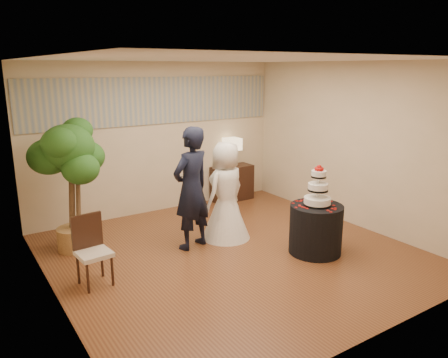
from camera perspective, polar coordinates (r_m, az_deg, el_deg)
floor at (r=6.60m, az=1.19°, el=-9.72°), size 5.00×5.00×0.00m
ceiling at (r=6.02m, az=1.34°, el=15.39°), size 5.00×5.00×0.00m
wall_back at (r=8.31m, az=-8.58°, el=5.26°), size 5.00×0.06×2.80m
wall_front at (r=4.40m, az=20.03°, el=-3.61°), size 5.00×0.06×2.80m
wall_left at (r=5.21m, az=-22.06°, el=-1.07°), size 0.06×5.00×2.80m
wall_right at (r=7.83m, az=16.58°, el=4.27°), size 0.06×5.00×2.80m
mural_border at (r=8.21m, az=-8.70°, el=10.07°), size 4.90×0.02×0.85m
groom at (r=6.55m, az=-4.27°, el=-1.24°), size 0.78×0.62×1.87m
bride at (r=6.94m, az=0.26°, el=-1.56°), size 0.98×0.98×1.58m
cake_table at (r=6.65m, az=11.89°, el=-6.42°), size 0.88×0.88×0.74m
wedding_cake at (r=6.44m, az=12.20°, el=-0.82°), size 0.40×0.40×0.61m
console at (r=9.06m, az=1.06°, el=-0.53°), size 0.88×0.42×0.72m
table_lamp at (r=8.92m, az=1.08°, el=3.52°), size 0.30×0.30×0.58m
ficus_tree at (r=6.81m, az=-19.35°, el=-0.78°), size 1.33×1.33×2.02m
side_chair at (r=5.78m, az=-16.65°, el=-9.08°), size 0.45×0.47×0.90m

